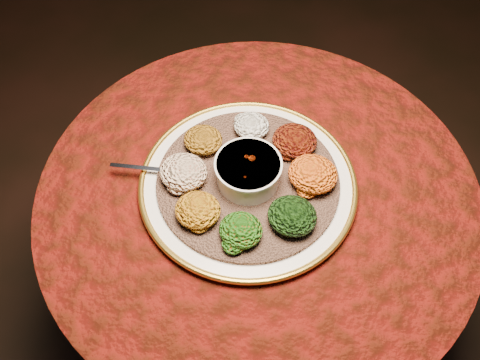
% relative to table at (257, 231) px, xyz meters
% --- Properties ---
extents(table, '(0.96, 0.96, 0.73)m').
position_rel_table_xyz_m(table, '(0.00, 0.00, 0.00)').
color(table, black).
rests_on(table, ground).
extents(platter, '(0.53, 0.53, 0.02)m').
position_rel_table_xyz_m(platter, '(-0.02, -0.00, 0.19)').
color(platter, silver).
rests_on(platter, table).
extents(injera, '(0.51, 0.51, 0.01)m').
position_rel_table_xyz_m(injera, '(-0.02, -0.00, 0.20)').
color(injera, brown).
rests_on(injera, platter).
extents(stew_bowl, '(0.14, 0.14, 0.06)m').
position_rel_table_xyz_m(stew_bowl, '(-0.02, -0.00, 0.24)').
color(stew_bowl, silver).
rests_on(stew_bowl, injera).
extents(spoon, '(0.15, 0.06, 0.01)m').
position_rel_table_xyz_m(spoon, '(-0.19, -0.05, 0.21)').
color(spoon, silver).
rests_on(spoon, injera).
extents(portion_ayib, '(0.08, 0.08, 0.04)m').
position_rel_table_xyz_m(portion_ayib, '(-0.07, 0.13, 0.23)').
color(portion_ayib, white).
rests_on(portion_ayib, injera).
extents(portion_kitfo, '(0.10, 0.09, 0.05)m').
position_rel_table_xyz_m(portion_kitfo, '(0.04, 0.12, 0.23)').
color(portion_kitfo, black).
rests_on(portion_kitfo, injera).
extents(portion_tikil, '(0.10, 0.10, 0.05)m').
position_rel_table_xyz_m(portion_tikil, '(0.10, 0.05, 0.23)').
color(portion_tikil, '#B8850F').
rests_on(portion_tikil, injera).
extents(portion_gomen, '(0.10, 0.09, 0.05)m').
position_rel_table_xyz_m(portion_gomen, '(0.09, -0.06, 0.23)').
color(portion_gomen, black).
rests_on(portion_gomen, injera).
extents(portion_mixveg, '(0.09, 0.08, 0.04)m').
position_rel_table_xyz_m(portion_mixveg, '(0.01, -0.13, 0.23)').
color(portion_mixveg, maroon).
rests_on(portion_mixveg, injera).
extents(portion_kik, '(0.09, 0.09, 0.04)m').
position_rel_table_xyz_m(portion_kik, '(-0.08, -0.12, 0.23)').
color(portion_kik, '#B1770F').
rests_on(portion_kik, injera).
extents(portion_timatim, '(0.10, 0.10, 0.05)m').
position_rel_table_xyz_m(portion_timatim, '(-0.15, -0.05, 0.23)').
color(portion_timatim, maroon).
rests_on(portion_timatim, injera).
extents(portion_shiro, '(0.09, 0.08, 0.04)m').
position_rel_table_xyz_m(portion_shiro, '(-0.15, 0.05, 0.23)').
color(portion_shiro, '#925911').
rests_on(portion_shiro, injera).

